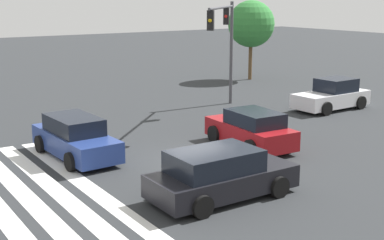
# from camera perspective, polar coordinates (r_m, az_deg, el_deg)

# --- Properties ---
(ground_plane) EXTENTS (131.13, 131.13, 0.00)m
(ground_plane) POSITION_cam_1_polar(r_m,az_deg,el_deg) (19.81, 0.00, -4.36)
(ground_plane) COLOR #2B2D30
(traffic_signal_mast) EXTENTS (5.46, 5.46, 5.66)m
(traffic_signal_mast) POSITION_cam_1_polar(r_m,az_deg,el_deg) (27.51, 3.59, 9.35)
(traffic_signal_mast) COLOR #47474C
(traffic_signal_mast) RESTS_ON ground_plane
(car_0) EXTENTS (4.66, 2.09, 1.56)m
(car_0) POSITION_cam_1_polar(r_m,az_deg,el_deg) (20.54, -12.36, -1.89)
(car_0) COLOR navy
(car_0) RESTS_ON ground_plane
(car_1) EXTENTS (4.20, 2.16, 1.52)m
(car_1) POSITION_cam_1_polar(r_m,az_deg,el_deg) (21.50, 6.30, -1.03)
(car_1) COLOR maroon
(car_1) RESTS_ON ground_plane
(car_3) EXTENTS (2.12, 4.52, 1.65)m
(car_3) POSITION_cam_1_polar(r_m,az_deg,el_deg) (29.60, 14.73, 2.53)
(car_3) COLOR silver
(car_3) RESTS_ON ground_plane
(car_4) EXTENTS (2.18, 4.54, 1.51)m
(car_4) POSITION_cam_1_polar(r_m,az_deg,el_deg) (16.08, 3.00, -5.85)
(car_4) COLOR black
(car_4) RESTS_ON ground_plane
(tree_corner_a) EXTENTS (3.34, 3.34, 5.68)m
(tree_corner_a) POSITION_cam_1_polar(r_m,az_deg,el_deg) (39.07, 6.33, 10.14)
(tree_corner_a) COLOR brown
(tree_corner_a) RESTS_ON ground_plane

